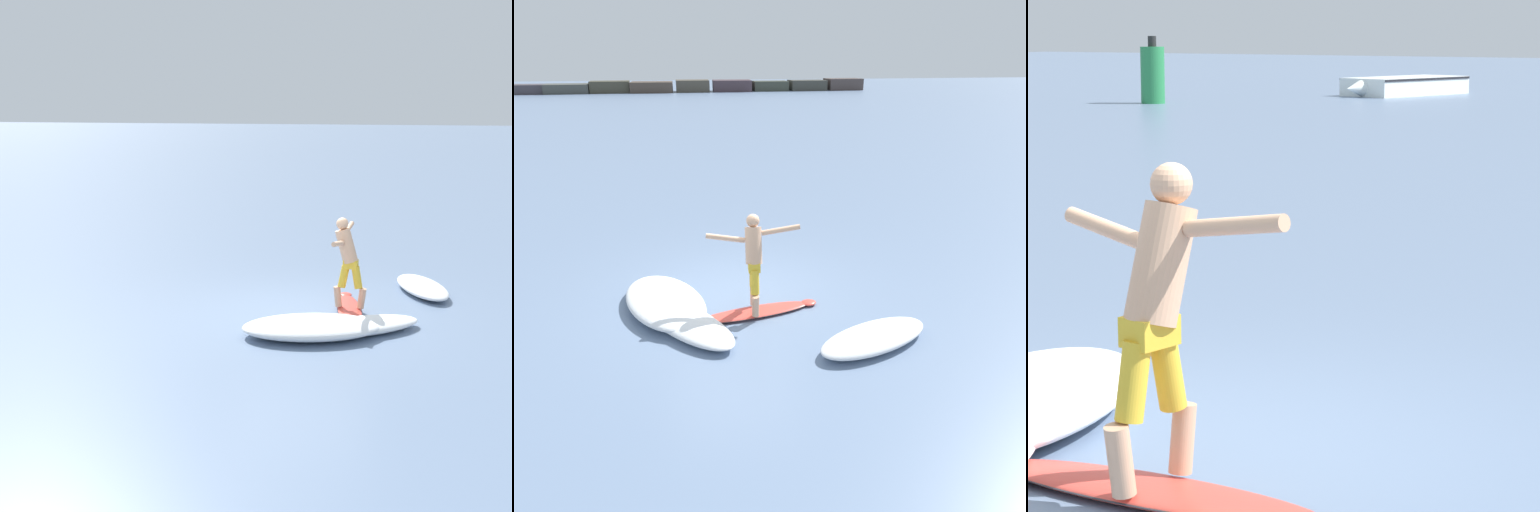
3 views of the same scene
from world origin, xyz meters
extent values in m
plane|color=slate|center=(0.00, 0.00, 0.00)|extent=(200.00, 200.00, 0.00)
ellipsoid|color=#E24A3D|center=(0.27, -0.87, 0.04)|extent=(2.08, 0.74, 0.09)
ellipsoid|color=#E24A3D|center=(1.29, -0.72, 0.04)|extent=(0.32, 0.28, 0.08)
ellipsoid|color=#2D2D33|center=(0.27, -0.87, 0.04)|extent=(2.09, 0.76, 0.04)
cone|color=black|center=(-0.56, -1.00, -0.06)|extent=(0.06, 0.06, 0.14)
cone|color=black|center=(-0.40, -1.10, -0.06)|extent=(0.06, 0.06, 0.14)
cone|color=black|center=(-0.44, -0.85, -0.06)|extent=(0.06, 0.06, 0.14)
cylinder|color=tan|center=(0.29, -0.65, 0.28)|extent=(0.15, 0.19, 0.39)
cylinder|color=gold|center=(0.28, -0.75, 0.68)|extent=(0.17, 0.24, 0.43)
cylinder|color=tan|center=(0.24, -1.10, 0.28)|extent=(0.15, 0.19, 0.39)
cylinder|color=gold|center=(0.25, -1.00, 0.68)|extent=(0.17, 0.24, 0.43)
cube|color=gold|center=(0.27, -0.87, 0.92)|extent=(0.23, 0.28, 0.16)
cylinder|color=tan|center=(0.28, -0.78, 1.26)|extent=(0.33, 0.47, 0.68)
sphere|color=tan|center=(0.29, -0.70, 1.67)|extent=(0.22, 0.22, 0.22)
cylinder|color=tan|center=(-0.18, -0.67, 1.39)|extent=(0.67, 0.20, 0.20)
cylinder|color=tan|center=(0.75, -0.78, 1.51)|extent=(0.67, 0.18, 0.20)
ellipsoid|color=white|center=(1.93, -2.23, 0.12)|extent=(2.17, 1.45, 0.25)
ellipsoid|color=white|center=(-1.27, -0.36, 0.15)|extent=(1.90, 2.63, 0.31)
ellipsoid|color=white|center=(-0.94, -1.12, 0.12)|extent=(1.95, 2.40, 0.23)
camera|label=1|loc=(-12.69, -1.79, 3.92)|focal=50.00mm
camera|label=2|loc=(-1.08, -8.54, 4.20)|focal=35.00mm
camera|label=3|loc=(4.24, -5.55, 2.46)|focal=85.00mm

